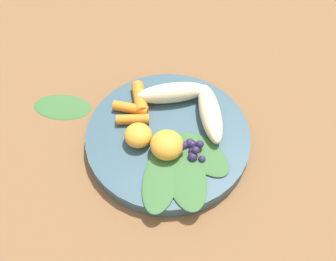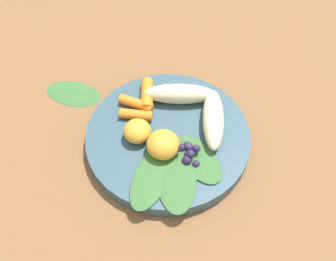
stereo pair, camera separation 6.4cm
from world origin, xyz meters
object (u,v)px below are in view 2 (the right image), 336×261
object	(u,v)px
bowl	(168,139)
kale_leaf_stray	(73,93)
banana_peeled_left	(180,94)
banana_peeled_right	(213,119)
orange_segment_near	(163,145)

from	to	relation	value
bowl	kale_leaf_stray	world-z (taller)	bowl
banana_peeled_left	banana_peeled_right	xyz separation A→B (m)	(-0.07, -0.01, 0.00)
bowl	orange_segment_near	xyz separation A→B (m)	(-0.02, 0.02, 0.03)
banana_peeled_right	orange_segment_near	world-z (taller)	orange_segment_near
orange_segment_near	banana_peeled_left	bearing A→B (deg)	-50.31
bowl	kale_leaf_stray	xyz separation A→B (m)	(0.18, 0.07, -0.01)
banana_peeled_right	kale_leaf_stray	bearing A→B (deg)	72.66
banana_peeled_left	kale_leaf_stray	bearing A→B (deg)	-9.36
kale_leaf_stray	bowl	bearing A→B (deg)	164.87
banana_peeled_right	bowl	bearing A→B (deg)	106.61
banana_peeled_left	orange_segment_near	bearing A→B (deg)	76.64
kale_leaf_stray	banana_peeled_left	bearing A→B (deg)	-173.70
banana_peeled_left	bowl	bearing A→B (deg)	75.87
bowl	orange_segment_near	size ratio (longest dim) A/B	5.17
banana_peeled_right	kale_leaf_stray	xyz separation A→B (m)	(0.20, 0.14, -0.04)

